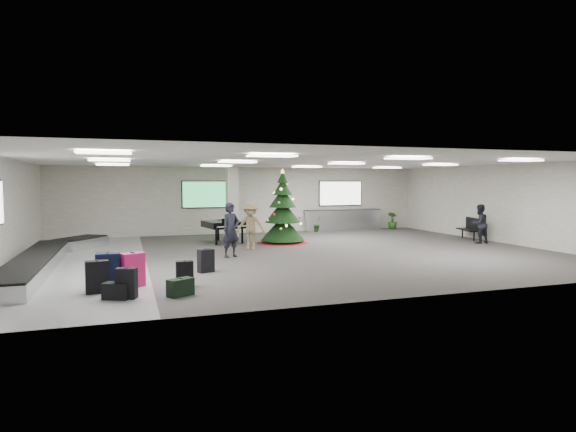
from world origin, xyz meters
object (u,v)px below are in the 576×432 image
object	(u,v)px
pink_suitcase	(133,270)
christmas_tree	(283,218)
potted_plant_right	(392,221)
bench	(470,227)
potted_plant_left	(316,224)
baggage_carousel	(46,258)
service_counter	(343,220)
grand_piano	(224,225)
traveler_bench	(479,224)
traveler_a	(231,230)
traveler_b	(250,226)

from	to	relation	value
pink_suitcase	christmas_tree	bearing A→B (deg)	24.31
pink_suitcase	potted_plant_right	world-z (taller)	potted_plant_right
bench	potted_plant_left	distance (m)	7.23
potted_plant_left	pink_suitcase	bearing A→B (deg)	-130.41
potted_plant_right	bench	bearing A→B (deg)	-81.34
baggage_carousel	bench	xyz separation A→B (m)	(16.44, 1.46, 0.32)
baggage_carousel	service_counter	world-z (taller)	service_counter
grand_piano	bench	xyz separation A→B (m)	(10.37, -2.21, -0.21)
traveler_bench	potted_plant_left	size ratio (longest dim) A/B	1.93
bench	traveler_bench	bearing A→B (deg)	-99.73
christmas_tree	traveler_bench	size ratio (longest dim) A/B	1.92
traveler_a	potted_plant_right	xyz separation A→B (m)	(10.12, 6.78, -0.45)
christmas_tree	grand_piano	xyz separation A→B (m)	(-2.25, 0.84, -0.30)
pink_suitcase	traveler_bench	xyz separation A→B (m)	(13.41, 4.05, 0.39)
christmas_tree	traveler_b	xyz separation A→B (m)	(-1.71, -1.44, -0.17)
grand_piano	traveler_b	bearing A→B (deg)	-86.53
baggage_carousel	service_counter	xyz separation A→B (m)	(12.84, 6.73, 0.33)
grand_piano	traveler_b	xyz separation A→B (m)	(0.53, -2.27, 0.13)
baggage_carousel	potted_plant_left	size ratio (longest dim) A/B	11.85
baggage_carousel	bench	world-z (taller)	bench
service_counter	pink_suitcase	xyz separation A→B (m)	(-10.43, -10.64, -0.14)
grand_piano	traveler_a	xyz separation A→B (m)	(-0.53, -3.86, 0.16)
bench	traveler_a	distance (m)	11.03
baggage_carousel	traveler_bench	distance (m)	15.83
service_counter	pink_suitcase	bearing A→B (deg)	-134.45
service_counter	traveler_b	bearing A→B (deg)	-139.44
service_counter	christmas_tree	size ratio (longest dim) A/B	1.33
potted_plant_right	traveler_b	bearing A→B (deg)	-150.19
pink_suitcase	grand_piano	distance (m)	8.42
service_counter	pink_suitcase	distance (m)	14.90
baggage_carousel	traveler_b	size ratio (longest dim) A/B	5.59
pink_suitcase	christmas_tree	size ratio (longest dim) A/B	0.27
bench	traveler_a	xyz separation A→B (m)	(-10.90, -1.65, 0.37)
baggage_carousel	bench	bearing A→B (deg)	5.07
baggage_carousel	potted_plant_right	distance (m)	16.99
pink_suitcase	grand_piano	world-z (taller)	grand_piano
traveler_bench	grand_piano	bearing A→B (deg)	-23.61
traveler_b	potted_plant_right	xyz separation A→B (m)	(9.06, 5.19, -0.42)
bench	potted_plant_right	bearing A→B (deg)	114.45
traveler_b	bench	bearing A→B (deg)	24.82
service_counter	traveler_bench	bearing A→B (deg)	-65.68
christmas_tree	traveler_b	world-z (taller)	christmas_tree
baggage_carousel	grand_piano	xyz separation A→B (m)	(6.07, 3.67, 0.53)
service_counter	potted_plant_left	world-z (taller)	service_counter
traveler_b	potted_plant_left	distance (m)	6.96
potted_plant_left	grand_piano	bearing A→B (deg)	-151.28
christmas_tree	bench	xyz separation A→B (m)	(8.12, -1.37, -0.51)
traveler_b	potted_plant_right	size ratio (longest dim) A/B	1.93
traveler_a	traveler_bench	size ratio (longest dim) A/B	1.14
pink_suitcase	bench	size ratio (longest dim) A/B	0.53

